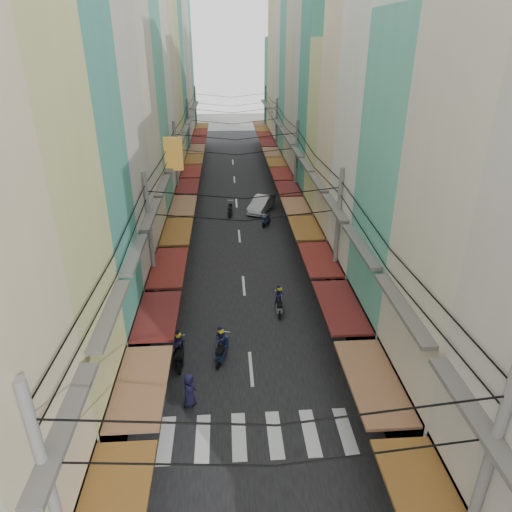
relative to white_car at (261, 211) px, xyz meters
name	(u,v)px	position (x,y,z in m)	size (l,w,h in m)	color
ground	(249,343)	(-2.16, -19.71, 0.00)	(160.00, 160.00, 0.00)	slate
road	(237,210)	(-2.16, 0.29, 0.01)	(10.00, 80.00, 0.02)	black
sidewalk_left	(165,212)	(-8.66, 0.29, 0.03)	(3.00, 80.00, 0.06)	gray
sidewalk_right	(308,209)	(4.34, 0.29, 0.03)	(3.00, 80.00, 0.06)	gray
crosswalk	(257,435)	(-2.16, -25.71, 0.03)	(7.55, 2.40, 0.01)	silver
building_row_left	(128,103)	(-10.08, -3.14, 9.78)	(7.80, 67.67, 23.70)	beige
building_row_right	(341,106)	(5.75, -3.26, 9.41)	(7.80, 68.98, 22.59)	teal
utility_poles	(237,149)	(-2.16, -4.69, 6.59)	(10.20, 66.13, 8.20)	slate
white_car	(261,211)	(0.00, 0.00, 0.00)	(4.65, 1.82, 1.64)	silver
bicycle	(346,316)	(3.40, -17.54, 0.00)	(0.67, 1.79, 1.23)	black
moving_scooters	(234,292)	(-2.81, -15.42, 0.54)	(6.09, 22.02, 1.86)	black
parked_scooters	(367,386)	(2.72, -23.74, 0.46)	(13.17, 12.74, 1.00)	black
pedestrians	(171,323)	(-6.07, -19.11, 0.98)	(11.89, 22.85, 2.10)	#2A212C
market_umbrella	(377,314)	(3.97, -20.64, 2.06)	(2.22, 2.22, 2.34)	#B2B2B7
traffic_sign	(388,367)	(3.19, -24.53, 2.12)	(0.10, 0.64, 2.91)	slate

